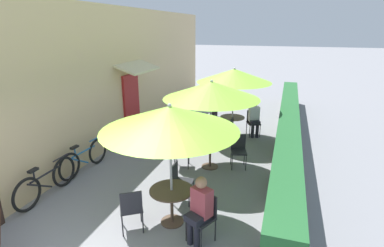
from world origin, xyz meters
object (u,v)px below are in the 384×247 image
object	(u,v)px
cafe_chair_mid_right	(239,148)
bicycle_leaning	(47,182)
cafe_chair_far_back	(253,121)
patio_umbrella_far	(234,76)
cafe_chair_near_left	(204,214)
seated_patron_far_back	(254,117)
patio_table_mid	(210,149)
cafe_chair_near_right	(180,179)
cafe_chair_far_right	(228,129)
coffee_cup_mid	(216,139)
seated_patron_near_left	(200,208)
cafe_chair_mid_left	(182,150)
patio_umbrella_near	(170,118)
patio_table_far	(232,122)
patio_table_near	(172,198)
cafe_chair_near_back	(131,207)
cafe_chair_far_left	(216,117)
patio_umbrella_mid	(211,90)
bicycle_second	(84,158)

from	to	relation	value
cafe_chair_mid_right	bicycle_leaning	size ratio (longest dim) A/B	0.49
cafe_chair_far_back	patio_umbrella_far	bearing A→B (deg)	5.81
cafe_chair_near_left	cafe_chair_far_back	size ratio (longest dim) A/B	1.00
patio_umbrella_far	seated_patron_far_back	distance (m)	1.59
cafe_chair_near_left	patio_table_mid	bearing A→B (deg)	-50.66
cafe_chair_near_right	cafe_chair_far_right	world-z (taller)	same
coffee_cup_mid	seated_patron_near_left	bearing A→B (deg)	-81.50
seated_patron_near_left	cafe_chair_mid_left	bearing A→B (deg)	-37.33
patio_umbrella_near	patio_table_far	xyz separation A→B (m)	(0.21, 5.03, -1.57)
patio_table_near	cafe_chair_mid_right	xyz separation A→B (m)	(0.79, 2.81, -0.01)
cafe_chair_near_back	cafe_chair_far_right	size ratio (longest dim) A/B	1.00
patio_table_mid	bicycle_leaning	bearing A→B (deg)	-139.96
cafe_chair_far_left	patio_umbrella_mid	bearing A→B (deg)	-43.90
cafe_chair_near_right	patio_table_mid	size ratio (longest dim) A/B	1.06
seated_patron_near_left	patio_umbrella_far	distance (m)	5.60
cafe_chair_far_right	cafe_chair_near_back	bearing A→B (deg)	175.92
bicycle_second	patio_table_far	bearing A→B (deg)	53.31
patio_umbrella_mid	coffee_cup_mid	world-z (taller)	patio_umbrella_mid
patio_umbrella_near	cafe_chair_far_back	size ratio (longest dim) A/B	2.79
cafe_chair_far_back	seated_patron_far_back	xyz separation A→B (m)	(0.05, -0.10, 0.17)
cafe_chair_mid_left	bicycle_second	bearing A→B (deg)	-172.82
cafe_chair_mid_right	bicycle_second	distance (m)	4.03
patio_table_near	cafe_chair_near_left	world-z (taller)	cafe_chair_near_left
cafe_chair_near_left	cafe_chair_mid_right	size ratio (longest dim) A/B	1.00
coffee_cup_mid	bicycle_second	distance (m)	3.44
cafe_chair_near_right	coffee_cup_mid	size ratio (longest dim) A/B	9.67
cafe_chair_near_back	cafe_chair_far_back	distance (m)	6.06
patio_table_near	bicycle_leaning	distance (m)	2.94
coffee_cup_mid	cafe_chair_far_left	size ratio (longest dim) A/B	0.10
coffee_cup_mid	cafe_chair_far_left	distance (m)	2.81
cafe_chair_near_back	cafe_chair_near_right	bearing A→B (deg)	35.81
cafe_chair_near_back	cafe_chair_near_left	bearing A→B (deg)	-24.19
patio_table_far	patio_umbrella_far	world-z (taller)	patio_umbrella_far
coffee_cup_mid	patio_table_far	xyz separation A→B (m)	(0.01, 2.35, -0.22)
cafe_chair_far_back	seated_patron_far_back	size ratio (longest dim) A/B	0.70
patio_umbrella_near	seated_patron_far_back	world-z (taller)	patio_umbrella_near
bicycle_leaning	patio_table_near	bearing A→B (deg)	0.51
patio_table_mid	cafe_chair_far_back	xyz separation A→B (m)	(0.77, 2.87, -0.01)
cafe_chair_near_back	cafe_chair_mid_right	world-z (taller)	same
cafe_chair_near_left	patio_table_far	xyz separation A→B (m)	(-0.49, 5.30, 0.01)
patio_table_near	cafe_chair_near_left	bearing A→B (deg)	-21.19
cafe_chair_far_left	patio_umbrella_far	bearing A→B (deg)	5.81
cafe_chair_far_right	bicycle_leaning	distance (m)	5.31
cafe_chair_near_right	cafe_chair_far_left	world-z (taller)	same
bicycle_leaning	bicycle_second	size ratio (longest dim) A/B	1.00
coffee_cup_mid	patio_umbrella_far	bearing A→B (deg)	89.69
cafe_chair_near_right	patio_table_mid	xyz separation A→B (m)	(0.20, 1.80, 0.01)
cafe_chair_near_right	seated_patron_near_left	bearing A→B (deg)	31.50
patio_umbrella_mid	bicycle_leaning	bearing A→B (deg)	-139.96
cafe_chair_near_back	patio_umbrella_mid	distance (m)	3.47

